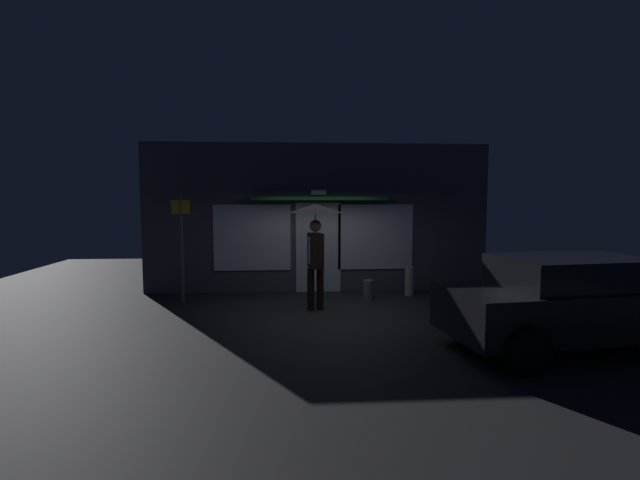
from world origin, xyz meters
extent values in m
plane|color=#26262B|center=(0.00, 0.00, 0.00)|extent=(18.00, 18.00, 0.00)
cube|color=#4C4C56|center=(0.00, 2.35, 1.82)|extent=(8.48, 0.30, 3.64)
cube|color=white|center=(0.00, 2.18, 1.10)|extent=(1.10, 0.04, 2.20)
cube|color=white|center=(-1.61, 2.18, 1.35)|extent=(1.86, 0.04, 1.60)
cube|color=white|center=(1.42, 2.18, 1.35)|extent=(1.86, 0.04, 1.60)
cube|color=white|center=(0.00, 2.10, 2.45)|extent=(0.36, 0.16, 0.12)
cube|color=#144C19|center=(0.00, 1.85, 2.30)|extent=(3.20, 0.70, 0.08)
cylinder|color=black|center=(-0.09, 0.29, 0.44)|extent=(0.15, 0.15, 0.88)
cylinder|color=black|center=(-0.29, 0.25, 0.44)|extent=(0.15, 0.15, 0.88)
cube|color=black|center=(-0.19, 0.27, 1.24)|extent=(0.33, 0.50, 0.71)
cube|color=silver|center=(-0.31, 0.29, 1.24)|extent=(0.05, 0.14, 0.57)
cube|color=navy|center=(-0.31, 0.29, 1.22)|extent=(0.03, 0.05, 0.46)
sphere|color=tan|center=(-0.19, 0.27, 1.74)|extent=(0.24, 0.24, 0.24)
cylinder|color=slate|center=(-0.19, 0.27, 1.73)|extent=(0.02, 0.02, 0.91)
cone|color=black|center=(-0.19, 0.27, 2.10)|extent=(1.12, 1.12, 0.18)
cube|color=black|center=(3.54, -2.52, 0.62)|extent=(4.01, 2.13, 0.70)
cube|color=black|center=(3.54, -2.52, 1.20)|extent=(2.31, 1.72, 0.45)
cylinder|color=black|center=(4.73, -1.53, 0.32)|extent=(0.66, 0.30, 0.64)
cylinder|color=black|center=(2.14, -1.86, 0.32)|extent=(0.66, 0.30, 0.64)
cylinder|color=black|center=(2.35, -3.51, 0.32)|extent=(0.66, 0.30, 0.64)
cylinder|color=#595B60|center=(-3.08, 1.20, 1.18)|extent=(0.07, 0.07, 2.36)
cube|color=gold|center=(-3.08, 1.18, 2.11)|extent=(0.40, 0.02, 0.30)
cylinder|color=slate|center=(1.07, 1.15, 0.23)|extent=(0.23, 0.23, 0.46)
cylinder|color=#B2A899|center=(2.14, 1.59, 0.34)|extent=(0.22, 0.22, 0.68)
camera|label=1|loc=(-0.78, -9.31, 2.31)|focal=26.49mm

